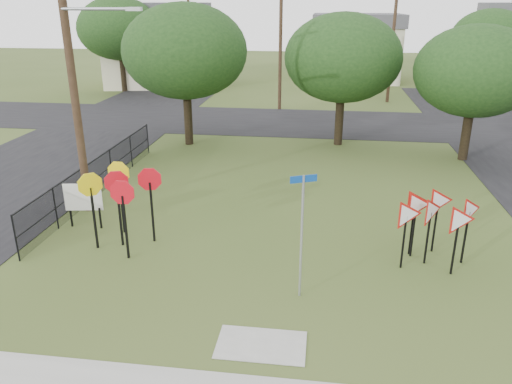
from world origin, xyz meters
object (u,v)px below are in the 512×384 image
Objects in this scene: stop_sign_cluster at (120,190)px; info_board at (83,199)px; yield_sign_cluster at (433,212)px; street_name_sign at (302,230)px.

stop_sign_cluster is 1.58× the size of info_board.
street_name_sign is at bearing -146.95° from yield_sign_cluster.
street_name_sign is 8.17m from info_board.
street_name_sign is at bearing -21.48° from stop_sign_cluster.
yield_sign_cluster is at bearing -4.70° from info_board.
street_name_sign reaches higher than info_board.
info_board is (-11.08, 0.91, -0.54)m from yield_sign_cluster.
stop_sign_cluster is 2.25m from info_board.
yield_sign_cluster reaches higher than info_board.
yield_sign_cluster is (3.64, 2.37, -0.30)m from street_name_sign.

